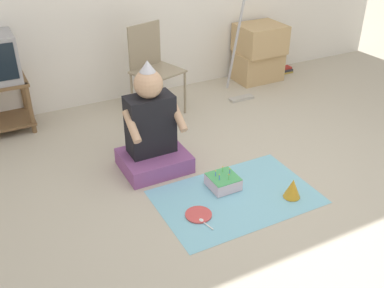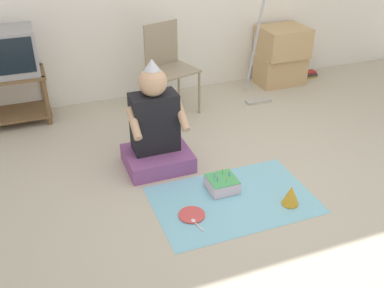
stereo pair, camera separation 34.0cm
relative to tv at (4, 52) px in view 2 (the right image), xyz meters
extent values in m
plane|color=#BCB29E|center=(1.67, -1.94, -0.71)|extent=(16.00, 16.00, 0.00)
cube|color=brown|center=(0.00, 0.00, -0.23)|extent=(0.65, 0.42, 0.03)
cube|color=brown|center=(0.00, 0.00, -0.62)|extent=(0.65, 0.42, 0.02)
cylinder|color=brown|center=(0.29, -0.18, -0.46)|extent=(0.04, 0.04, 0.50)
cylinder|color=brown|center=(0.29, 0.18, -0.46)|extent=(0.04, 0.04, 0.50)
cube|color=#99999E|center=(0.00, 0.00, 0.00)|extent=(0.57, 0.40, 0.43)
cube|color=black|center=(0.00, -0.20, 0.01)|extent=(0.51, 0.01, 0.33)
cube|color=gray|center=(1.51, -0.36, -0.26)|extent=(0.54, 0.50, 0.02)
cube|color=gray|center=(1.46, -0.18, -0.03)|extent=(0.38, 0.14, 0.44)
cylinder|color=gray|center=(1.37, -0.59, -0.48)|extent=(0.02, 0.02, 0.46)
cylinder|color=gray|center=(1.76, -0.46, -0.48)|extent=(0.02, 0.02, 0.46)
cylinder|color=gray|center=(1.27, -0.25, -0.48)|extent=(0.02, 0.02, 0.46)
cylinder|color=gray|center=(1.66, -0.13, -0.48)|extent=(0.02, 0.02, 0.46)
cube|color=tan|center=(2.95, -0.05, -0.54)|extent=(0.54, 0.35, 0.34)
cube|color=tan|center=(2.95, -0.05, -0.21)|extent=(0.52, 0.45, 0.32)
cube|color=#B2ADA3|center=(2.46, -0.45, -0.70)|extent=(0.28, 0.09, 0.03)
cylinder|color=#B7B7BC|center=(2.46, -0.30, -0.06)|extent=(0.03, 0.33, 1.26)
cube|color=#A88933|center=(3.39, 0.01, -0.70)|extent=(0.19, 0.14, 0.02)
cube|color=#333338|center=(3.40, 0.01, -0.68)|extent=(0.17, 0.14, 0.03)
cube|color=#B72D28|center=(3.41, 0.01, -0.65)|extent=(0.15, 0.10, 0.02)
cube|color=#8C4C8C|center=(1.06, -1.28, -0.64)|extent=(0.53, 0.45, 0.14)
cube|color=black|center=(1.06, -1.24, -0.33)|extent=(0.38, 0.21, 0.49)
sphere|color=tan|center=(1.06, -1.24, 0.02)|extent=(0.23, 0.23, 0.23)
cone|color=silver|center=(1.06, -1.24, 0.16)|extent=(0.13, 0.13, 0.09)
cylinder|color=tan|center=(0.87, -1.35, -0.25)|extent=(0.06, 0.26, 0.21)
cylinder|color=tan|center=(1.26, -1.35, -0.25)|extent=(0.06, 0.26, 0.21)
cube|color=#7FC6E0|center=(1.45, -1.95, -0.71)|extent=(1.19, 0.78, 0.01)
cube|color=silver|center=(1.43, -1.79, -0.66)|extent=(0.22, 0.22, 0.09)
cube|color=#4CB266|center=(1.43, -1.79, -0.61)|extent=(0.22, 0.22, 0.01)
cylinder|color=#4C7FE5|center=(1.49, -1.78, -0.59)|extent=(0.01, 0.01, 0.05)
sphere|color=#FFCC4C|center=(1.49, -1.78, -0.56)|extent=(0.01, 0.01, 0.01)
cylinder|color=#66C666|center=(1.45, -1.74, -0.59)|extent=(0.01, 0.01, 0.05)
sphere|color=#FFCC4C|center=(1.45, -1.74, -0.56)|extent=(0.01, 0.01, 0.01)
cylinder|color=#4C7FE5|center=(1.37, -1.76, -0.59)|extent=(0.01, 0.01, 0.05)
sphere|color=#FFCC4C|center=(1.37, -1.76, -0.56)|extent=(0.01, 0.01, 0.01)
cylinder|color=#4C7FE5|center=(1.37, -1.82, -0.59)|extent=(0.01, 0.01, 0.05)
sphere|color=#FFCC4C|center=(1.37, -1.82, -0.56)|extent=(0.01, 0.01, 0.01)
cylinder|color=#66C666|center=(1.44, -1.85, -0.59)|extent=(0.01, 0.01, 0.05)
sphere|color=#FFCC4C|center=(1.44, -1.85, -0.56)|extent=(0.01, 0.01, 0.01)
cone|color=gold|center=(1.82, -2.14, -0.63)|extent=(0.13, 0.13, 0.15)
cylinder|color=#D84C4C|center=(1.09, -2.01, -0.70)|extent=(0.19, 0.19, 0.01)
ellipsoid|color=white|center=(1.08, -2.08, -0.70)|extent=(0.04, 0.05, 0.01)
cube|color=white|center=(1.09, -2.15, -0.70)|extent=(0.03, 0.10, 0.01)
camera|label=1|loc=(-0.11, -4.23, 1.34)|focal=42.00mm
camera|label=2|loc=(0.20, -4.37, 1.34)|focal=42.00mm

